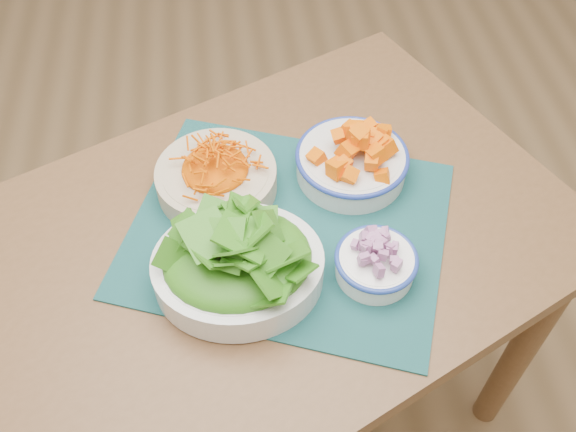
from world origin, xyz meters
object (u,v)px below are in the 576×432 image
Objects in this scene: carrot_bowl at (216,174)px; squash_bowl at (352,154)px; onion_bowl at (376,261)px; lettuce_bowl at (237,259)px; table at (260,275)px; placemat at (288,228)px.

squash_bowl is (0.24, 0.01, 0.01)m from carrot_bowl.
squash_bowl is 0.22m from onion_bowl.
lettuce_bowl reaches higher than onion_bowl.
carrot_bowl is 0.32m from onion_bowl.
onion_bowl is at bearing -52.85° from table.
lettuce_bowl is 1.67× the size of onion_bowl.
table is 0.25m from onion_bowl.
onion_bowl is (0.24, -0.21, -0.00)m from carrot_bowl.
placemat is 0.18m from squash_bowl.
placemat is at bearing 138.95° from onion_bowl.
onion_bowl is (-0.00, -0.22, -0.02)m from squash_bowl.
onion_bowl reaches higher than placemat.
carrot_bowl is (-0.06, 0.12, 0.15)m from table.
onion_bowl is at bearing -19.74° from placemat.
squash_bowl is at bearing 44.58° from lettuce_bowl.
lettuce_bowl is (-0.09, -0.10, 0.06)m from placemat.
squash_bowl is 0.30m from lettuce_bowl.
squash_bowl is at bearing 89.36° from onion_bowl.
lettuce_bowl reaches higher than carrot_bowl.
onion_bowl is at bearing -2.16° from lettuce_bowl.
placemat is 0.15m from lettuce_bowl.
carrot_bowl is at bearing 159.28° from placemat.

